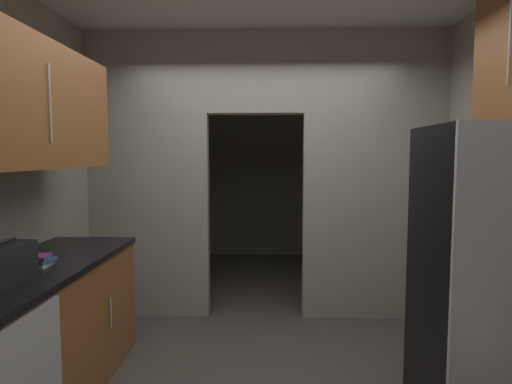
# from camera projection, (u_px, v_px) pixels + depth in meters

# --- Properties ---
(kitchen_partition) EXTENTS (3.52, 0.12, 2.83)m
(kitchen_partition) POSITION_uv_depth(u_px,v_px,m) (267.00, 167.00, 4.27)
(kitchen_partition) COLOR #9E998C
(kitchen_partition) RESTS_ON ground
(adjoining_room_shell) EXTENTS (3.52, 2.76, 2.83)m
(adjoining_room_shell) POSITION_uv_depth(u_px,v_px,m) (267.00, 170.00, 6.16)
(adjoining_room_shell) COLOR gray
(adjoining_room_shell) RESTS_ON ground
(refrigerator) EXTENTS (0.83, 0.73, 1.79)m
(refrigerator) POSITION_uv_depth(u_px,v_px,m) (500.00, 284.00, 2.44)
(refrigerator) COLOR black
(refrigerator) RESTS_ON ground
(lower_cabinet_run) EXTENTS (0.68, 2.06, 0.93)m
(lower_cabinet_run) POSITION_uv_depth(u_px,v_px,m) (31.00, 343.00, 2.67)
(lower_cabinet_run) COLOR brown
(lower_cabinet_run) RESTS_ON ground
(upper_cabinet_counterside) EXTENTS (0.36, 1.86, 0.78)m
(upper_cabinet_counterside) POSITION_uv_depth(u_px,v_px,m) (20.00, 103.00, 2.54)
(upper_cabinet_counterside) COLOR brown
(boombox) EXTENTS (0.21, 0.39, 0.23)m
(boombox) POSITION_uv_depth(u_px,v_px,m) (1.00, 265.00, 2.32)
(boombox) COLOR black
(boombox) RESTS_ON lower_cabinet_run
(book_stack) EXTENTS (0.14, 0.18, 0.07)m
(book_stack) POSITION_uv_depth(u_px,v_px,m) (40.00, 261.00, 2.68)
(book_stack) COLOR beige
(book_stack) RESTS_ON lower_cabinet_run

